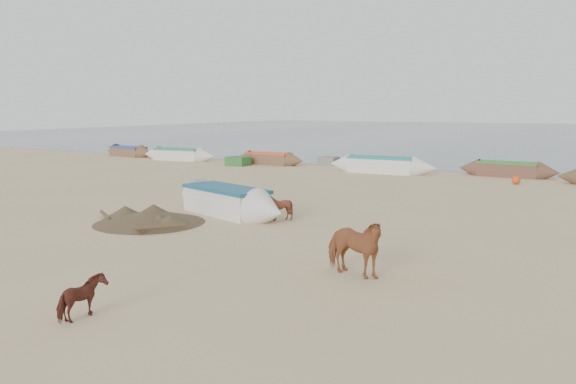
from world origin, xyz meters
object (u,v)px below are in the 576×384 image
object	(u,v)px
cow_adult	(353,247)
near_canoe	(226,201)
calf_front	(278,207)
calf_right	(83,298)

from	to	relation	value
cow_adult	near_canoe	xyz separation A→B (m)	(-7.09, 4.96, -0.20)
cow_adult	calf_front	size ratio (longest dim) A/B	1.74
near_canoe	calf_right	bearing A→B (deg)	-50.17
cow_adult	calf_right	bearing A→B (deg)	157.89
cow_adult	near_canoe	size ratio (longest dim) A/B	0.27
calf_front	cow_adult	bearing A→B (deg)	40.34
calf_front	near_canoe	size ratio (longest dim) A/B	0.15
cow_adult	calf_right	world-z (taller)	cow_adult
cow_adult	near_canoe	world-z (taller)	cow_adult
calf_front	calf_right	xyz separation A→B (m)	(1.46, -9.73, -0.07)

